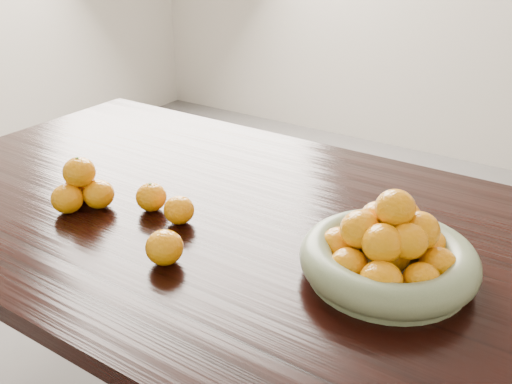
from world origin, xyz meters
The scene contains 6 objects.
dining_table centered at (0.00, 0.00, 0.66)m, with size 2.00×1.00×0.75m.
fruit_bowl centered at (0.26, -0.05, 0.80)m, with size 0.33×0.33×0.17m.
orange_pyramid centered at (-0.43, -0.16, 0.80)m, with size 0.14×0.13×0.12m.
loose_orange_0 centered at (-0.28, -0.09, 0.78)m, with size 0.07×0.07×0.06m, color orange.
loose_orange_1 centered at (-0.19, -0.10, 0.78)m, with size 0.07×0.07×0.06m, color orange.
loose_orange_2 centered at (-0.11, -0.24, 0.78)m, with size 0.07×0.07×0.07m, color orange.
Camera 1 is at (0.56, -0.92, 1.35)m, focal length 40.00 mm.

